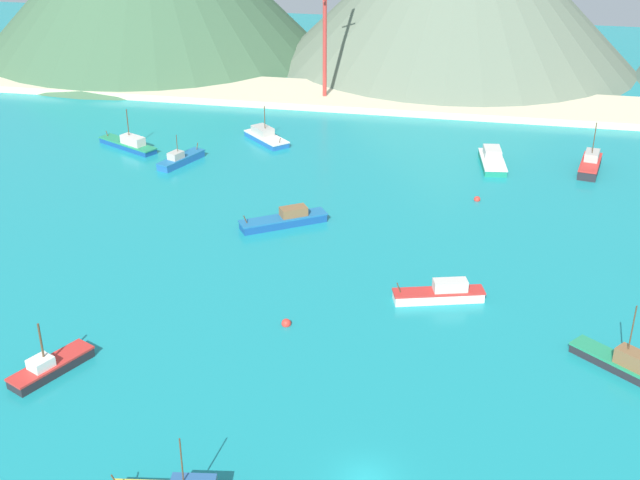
{
  "coord_description": "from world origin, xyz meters",
  "views": [
    {
      "loc": [
        5.93,
        -47.71,
        43.82
      ],
      "look_at": [
        -11.04,
        37.98,
        0.54
      ],
      "focal_mm": 46.75,
      "sensor_mm": 36.0,
      "label": 1
    }
  ],
  "objects_px": {
    "fishing_boat_5": "(285,219)",
    "fishing_boat_8": "(50,366)",
    "fishing_boat_3": "(590,164)",
    "fishing_boat_6": "(129,144)",
    "fishing_boat_7": "(623,363)",
    "buoy_0": "(286,323)",
    "buoy_1": "(477,199)",
    "fishing_boat_13": "(441,293)",
    "radio_tower": "(325,19)",
    "fishing_boat_9": "(492,160)",
    "fishing_boat_14": "(265,136)",
    "fishing_boat_1": "(180,159)"
  },
  "relations": [
    {
      "from": "fishing_boat_5",
      "to": "fishing_boat_8",
      "type": "height_order",
      "value": "fishing_boat_8"
    },
    {
      "from": "fishing_boat_3",
      "to": "fishing_boat_5",
      "type": "distance_m",
      "value": 46.42
    },
    {
      "from": "fishing_boat_6",
      "to": "fishing_boat_7",
      "type": "xyz_separation_m",
      "value": [
        66.44,
        -45.93,
        0.04
      ]
    },
    {
      "from": "buoy_0",
      "to": "buoy_1",
      "type": "xyz_separation_m",
      "value": [
        17.56,
        34.59,
        -0.02
      ]
    },
    {
      "from": "fishing_boat_13",
      "to": "fishing_boat_5",
      "type": "bearing_deg",
      "value": 143.69
    },
    {
      "from": "buoy_1",
      "to": "radio_tower",
      "type": "bearing_deg",
      "value": 125.61
    },
    {
      "from": "fishing_boat_3",
      "to": "radio_tower",
      "type": "distance_m",
      "value": 51.89
    },
    {
      "from": "fishing_boat_9",
      "to": "fishing_boat_13",
      "type": "relative_size",
      "value": 0.98
    },
    {
      "from": "fishing_boat_14",
      "to": "radio_tower",
      "type": "xyz_separation_m",
      "value": [
        5.15,
        21.96,
        13.85
      ]
    },
    {
      "from": "buoy_0",
      "to": "radio_tower",
      "type": "height_order",
      "value": "radio_tower"
    },
    {
      "from": "fishing_boat_9",
      "to": "radio_tower",
      "type": "xyz_separation_m",
      "value": [
        -29.64,
        25.56,
        13.78
      ]
    },
    {
      "from": "fishing_boat_1",
      "to": "fishing_boat_8",
      "type": "relative_size",
      "value": 1.03
    },
    {
      "from": "fishing_boat_13",
      "to": "fishing_boat_6",
      "type": "bearing_deg",
      "value": 143.57
    },
    {
      "from": "fishing_boat_14",
      "to": "buoy_0",
      "type": "bearing_deg",
      "value": -73.29
    },
    {
      "from": "fishing_boat_6",
      "to": "buoy_0",
      "type": "bearing_deg",
      "value": -51.69
    },
    {
      "from": "buoy_0",
      "to": "radio_tower",
      "type": "relative_size",
      "value": 0.03
    },
    {
      "from": "fishing_boat_8",
      "to": "fishing_boat_14",
      "type": "distance_m",
      "value": 63.62
    },
    {
      "from": "radio_tower",
      "to": "buoy_1",
      "type": "bearing_deg",
      "value": -54.39
    },
    {
      "from": "fishing_boat_14",
      "to": "fishing_boat_9",
      "type": "bearing_deg",
      "value": -5.92
    },
    {
      "from": "fishing_boat_6",
      "to": "fishing_boat_14",
      "type": "relative_size",
      "value": 1.27
    },
    {
      "from": "fishing_boat_14",
      "to": "buoy_1",
      "type": "distance_m",
      "value": 37.18
    },
    {
      "from": "fishing_boat_5",
      "to": "buoy_0",
      "type": "relative_size",
      "value": 10.82
    },
    {
      "from": "fishing_boat_1",
      "to": "fishing_boat_5",
      "type": "xyz_separation_m",
      "value": [
        19.79,
        -17.35,
        0.06
      ]
    },
    {
      "from": "radio_tower",
      "to": "fishing_boat_1",
      "type": "bearing_deg",
      "value": -113.75
    },
    {
      "from": "fishing_boat_3",
      "to": "buoy_0",
      "type": "height_order",
      "value": "fishing_boat_3"
    },
    {
      "from": "fishing_boat_6",
      "to": "buoy_0",
      "type": "xyz_separation_m",
      "value": [
        35.02,
        -44.33,
        -0.61
      ]
    },
    {
      "from": "fishing_boat_6",
      "to": "radio_tower",
      "type": "bearing_deg",
      "value": 49.81
    },
    {
      "from": "fishing_boat_13",
      "to": "buoy_0",
      "type": "xyz_separation_m",
      "value": [
        -14.57,
        -7.73,
        -0.67
      ]
    },
    {
      "from": "fishing_boat_1",
      "to": "buoy_0",
      "type": "height_order",
      "value": "fishing_boat_1"
    },
    {
      "from": "fishing_boat_5",
      "to": "fishing_boat_7",
      "type": "distance_m",
      "value": 43.97
    },
    {
      "from": "fishing_boat_8",
      "to": "fishing_boat_9",
      "type": "distance_m",
      "value": 71.05
    },
    {
      "from": "fishing_boat_1",
      "to": "fishing_boat_8",
      "type": "height_order",
      "value": "fishing_boat_8"
    },
    {
      "from": "fishing_boat_5",
      "to": "fishing_boat_8",
      "type": "relative_size",
      "value": 1.27
    },
    {
      "from": "fishing_boat_3",
      "to": "fishing_boat_6",
      "type": "xyz_separation_m",
      "value": [
        -68.02,
        -4.15,
        -0.2
      ]
    },
    {
      "from": "fishing_boat_5",
      "to": "buoy_0",
      "type": "xyz_separation_m",
      "value": [
        5.41,
        -22.41,
        -0.59
      ]
    },
    {
      "from": "fishing_boat_14",
      "to": "fishing_boat_8",
      "type": "bearing_deg",
      "value": -93.04
    },
    {
      "from": "fishing_boat_5",
      "to": "fishing_boat_7",
      "type": "relative_size",
      "value": 1.2
    },
    {
      "from": "fishing_boat_3",
      "to": "fishing_boat_1",
      "type": "bearing_deg",
      "value": -171.48
    },
    {
      "from": "fishing_boat_7",
      "to": "fishing_boat_8",
      "type": "height_order",
      "value": "fishing_boat_7"
    },
    {
      "from": "buoy_0",
      "to": "fishing_boat_8",
      "type": "bearing_deg",
      "value": -147.7
    },
    {
      "from": "fishing_boat_14",
      "to": "buoy_1",
      "type": "relative_size",
      "value": 9.84
    },
    {
      "from": "fishing_boat_3",
      "to": "buoy_1",
      "type": "bearing_deg",
      "value": -138.01
    },
    {
      "from": "fishing_boat_6",
      "to": "buoy_1",
      "type": "distance_m",
      "value": 53.48
    },
    {
      "from": "fishing_boat_5",
      "to": "fishing_boat_9",
      "type": "xyz_separation_m",
      "value": [
        24.71,
        25.57,
        0.08
      ]
    },
    {
      "from": "fishing_boat_9",
      "to": "fishing_boat_13",
      "type": "bearing_deg",
      "value": -96.71
    },
    {
      "from": "fishing_boat_6",
      "to": "radio_tower",
      "type": "xyz_separation_m",
      "value": [
        24.68,
        29.22,
        13.85
      ]
    },
    {
      "from": "fishing_boat_3",
      "to": "fishing_boat_9",
      "type": "xyz_separation_m",
      "value": [
        -13.69,
        -0.49,
        -0.14
      ]
    },
    {
      "from": "fishing_boat_8",
      "to": "buoy_0",
      "type": "relative_size",
      "value": 8.54
    },
    {
      "from": "fishing_boat_7",
      "to": "radio_tower",
      "type": "xyz_separation_m",
      "value": [
        -41.76,
        75.15,
        13.8
      ]
    },
    {
      "from": "buoy_0",
      "to": "fishing_boat_6",
      "type": "bearing_deg",
      "value": 128.31
    }
  ]
}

